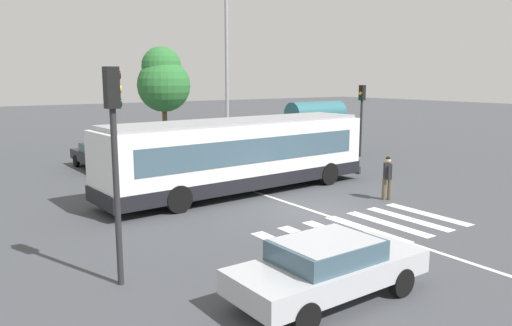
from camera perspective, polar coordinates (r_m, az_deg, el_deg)
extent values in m
plane|color=#424449|center=(17.98, 6.87, -5.52)|extent=(160.00, 160.00, 0.00)
cylinder|color=black|center=(23.98, 4.29, -0.39)|extent=(1.02, 0.36, 1.00)
cylinder|color=black|center=(22.33, 8.35, -1.23)|extent=(1.02, 0.36, 1.00)
cylinder|color=black|center=(19.76, -12.26, -2.78)|extent=(1.02, 0.36, 1.00)
cylinder|color=black|center=(17.73, -8.93, -4.12)|extent=(1.02, 0.36, 1.00)
cube|color=white|center=(20.37, -1.86, 1.03)|extent=(12.02, 3.27, 2.55)
cube|color=black|center=(20.55, -1.85, -1.73)|extent=(12.14, 3.30, 0.55)
cube|color=#3D5666|center=(20.33, -1.87, 1.88)|extent=(10.60, 3.23, 0.96)
cube|color=#3D5666|center=(24.30, 9.52, 2.80)|extent=(0.18, 2.24, 1.63)
cube|color=black|center=(24.21, 9.58, 4.90)|extent=(0.18, 1.94, 0.28)
cube|color=#99999E|center=(20.21, -1.89, 4.83)|extent=(11.53, 3.04, 0.16)
cube|color=#28282B|center=(24.59, 9.62, -0.42)|extent=(0.27, 2.55, 0.36)
cylinder|color=brown|center=(20.04, 14.55, -2.92)|extent=(0.16, 0.16, 0.85)
cylinder|color=brown|center=(20.08, 15.14, -2.92)|extent=(0.16, 0.16, 0.85)
cube|color=#232328|center=(19.92, 14.94, -0.89)|extent=(0.45, 0.48, 0.60)
cylinder|color=#232328|center=(19.69, 15.08, -1.10)|extent=(0.10, 0.10, 0.55)
cylinder|color=#232328|center=(20.15, 14.80, -0.85)|extent=(0.10, 0.10, 0.55)
sphere|color=tan|center=(19.85, 14.99, 0.28)|extent=(0.22, 0.22, 0.22)
sphere|color=black|center=(19.84, 15.00, 0.46)|extent=(0.19, 0.19, 0.19)
cylinder|color=black|center=(12.56, 10.31, -10.91)|extent=(0.64, 0.21, 0.64)
cylinder|color=black|center=(11.55, 16.45, -13.04)|extent=(0.64, 0.21, 0.64)
cylinder|color=black|center=(10.85, -0.31, -14.14)|extent=(0.64, 0.21, 0.64)
cylinder|color=black|center=(9.67, 5.72, -17.34)|extent=(0.64, 0.21, 0.64)
cube|color=#B7BABF|center=(10.96, 8.39, -12.18)|extent=(4.53, 1.91, 0.52)
cube|color=#3D5666|center=(10.74, 8.10, -9.92)|extent=(2.19, 1.64, 0.44)
cube|color=#B7BABF|center=(10.68, 8.13, -8.99)|extent=(2.01, 1.57, 0.09)
cylinder|color=black|center=(28.27, -20.00, 0.22)|extent=(0.22, 0.64, 0.64)
cylinder|color=black|center=(28.76, -16.80, 0.55)|extent=(0.22, 0.64, 0.64)
cylinder|color=black|center=(25.63, -18.26, -0.61)|extent=(0.22, 0.64, 0.64)
cylinder|color=black|center=(26.17, -14.78, -0.23)|extent=(0.22, 0.64, 0.64)
cube|color=black|center=(27.14, -17.52, 0.67)|extent=(1.93, 4.54, 0.52)
cube|color=#3D5666|center=(26.99, -17.52, 1.65)|extent=(1.65, 2.20, 0.44)
cube|color=black|center=(26.97, -17.54, 2.04)|extent=(1.58, 2.02, 0.09)
cylinder|color=black|center=(29.31, -14.59, 0.82)|extent=(0.24, 0.65, 0.64)
cylinder|color=black|center=(29.81, -11.50, 1.09)|extent=(0.24, 0.65, 0.64)
cylinder|color=black|center=(26.68, -12.91, 0.03)|extent=(0.24, 0.65, 0.64)
cylinder|color=black|center=(27.22, -9.56, 0.33)|extent=(0.24, 0.65, 0.64)
cube|color=white|center=(28.19, -12.19, 1.23)|extent=(2.12, 4.61, 0.52)
cube|color=#3D5666|center=(28.04, -12.17, 2.17)|extent=(1.75, 2.26, 0.44)
cube|color=white|center=(28.02, -12.18, 2.55)|extent=(1.66, 2.08, 0.09)
cylinder|color=black|center=(30.25, -9.75, 1.27)|extent=(0.22, 0.65, 0.64)
cylinder|color=black|center=(30.93, -6.89, 1.52)|extent=(0.22, 0.65, 0.64)
cylinder|color=black|center=(27.73, -7.52, 0.55)|extent=(0.22, 0.65, 0.64)
cylinder|color=black|center=(28.46, -4.47, 0.85)|extent=(0.22, 0.65, 0.64)
cube|color=#B7BABF|center=(29.28, -7.20, 1.68)|extent=(1.99, 4.57, 0.52)
cube|color=#3D5666|center=(29.14, -7.15, 2.60)|extent=(1.68, 2.22, 0.44)
cube|color=#B7BABF|center=(29.11, -7.16, 2.96)|extent=(1.60, 2.04, 0.09)
cylinder|color=black|center=(31.48, -5.55, 1.69)|extent=(0.24, 0.65, 0.64)
cylinder|color=black|center=(32.23, -2.87, 1.91)|extent=(0.24, 0.65, 0.64)
cylinder|color=black|center=(29.01, -3.16, 1.03)|extent=(0.24, 0.65, 0.64)
cylinder|color=black|center=(29.83, -0.32, 1.29)|extent=(0.24, 0.65, 0.64)
cube|color=#196B70|center=(30.58, -3.01, 2.09)|extent=(2.08, 4.60, 0.52)
cube|color=#3D5666|center=(30.44, -2.94, 2.96)|extent=(1.73, 2.25, 0.44)
cube|color=#196B70|center=(30.42, -2.94, 3.31)|extent=(1.64, 2.07, 0.09)
cylinder|color=black|center=(33.00, -1.58, 2.10)|extent=(0.24, 0.65, 0.64)
cylinder|color=black|center=(33.84, 0.89, 2.30)|extent=(0.24, 0.65, 0.64)
cylinder|color=black|center=(30.62, 0.97, 1.51)|extent=(0.24, 0.65, 0.64)
cylinder|color=black|center=(31.53, 3.56, 1.73)|extent=(0.24, 0.65, 0.64)
cube|color=#38383D|center=(32.19, 0.93, 2.49)|extent=(2.11, 4.61, 0.52)
cube|color=#3D5666|center=(32.06, 1.02, 3.32)|extent=(1.74, 2.26, 0.44)
cube|color=#38383D|center=(32.04, 1.02, 3.65)|extent=(1.65, 2.07, 0.09)
cylinder|color=#28282B|center=(11.58, -15.74, -4.02)|extent=(0.14, 0.14, 4.06)
cube|color=black|center=(11.27, -16.33, 8.34)|extent=(0.28, 0.32, 0.90)
cylinder|color=#410907|center=(11.32, -15.56, 9.74)|extent=(0.04, 0.20, 0.20)
cylinder|color=yellow|center=(11.32, -15.49, 8.23)|extent=(0.04, 0.20, 0.20)
cylinder|color=#093B10|center=(11.33, -15.43, 6.71)|extent=(0.04, 0.20, 0.20)
cylinder|color=#28282B|center=(30.58, 12.00, 3.90)|extent=(0.14, 0.14, 3.41)
cube|color=black|center=(30.44, 12.15, 7.93)|extent=(0.28, 0.32, 0.90)
cylinder|color=#410907|center=(30.31, 11.94, 8.44)|extent=(0.04, 0.20, 0.20)
cylinder|color=yellow|center=(30.32, 11.92, 7.87)|extent=(0.04, 0.20, 0.20)
cylinder|color=#093B10|center=(30.33, 11.90, 7.31)|extent=(0.04, 0.20, 0.20)
cylinder|color=#28282B|center=(30.84, 4.14, 3.10)|extent=(0.12, 0.12, 2.30)
cylinder|color=#28282B|center=(33.41, 9.40, 3.51)|extent=(0.12, 0.12, 2.30)
cube|color=slate|center=(32.60, 6.07, 3.63)|extent=(3.76, 0.04, 1.93)
cylinder|color=#2D6670|center=(31.97, 6.93, 5.68)|extent=(3.99, 1.54, 1.54)
cube|color=#4C3823|center=(32.18, 6.85, 2.07)|extent=(3.13, 0.36, 0.08)
cylinder|color=#939399|center=(29.12, -3.38, 10.16)|extent=(0.20, 0.20, 9.85)
cylinder|color=brown|center=(37.13, -10.46, 4.52)|extent=(0.36, 0.36, 2.85)
sphere|color=#2D7033|center=(36.99, -10.59, 8.79)|extent=(3.85, 3.85, 3.85)
sphere|color=#2D7033|center=(37.13, -10.85, 10.86)|extent=(2.89, 2.89, 2.89)
cube|color=silver|center=(14.16, 3.99, -9.70)|extent=(0.45, 3.38, 0.01)
cube|color=silver|center=(14.79, 7.12, -8.90)|extent=(0.45, 3.38, 0.01)
cube|color=silver|center=(15.46, 9.98, -8.14)|extent=(0.45, 3.38, 0.01)
cube|color=silver|center=(16.16, 12.58, -7.43)|extent=(0.45, 3.38, 0.01)
cube|color=silver|center=(16.90, 14.96, -6.77)|extent=(0.45, 3.38, 0.01)
cube|color=silver|center=(17.66, 17.13, -6.16)|extent=(0.45, 3.38, 0.01)
cube|color=silver|center=(18.45, 19.11, -5.59)|extent=(0.45, 3.38, 0.01)
cube|color=silver|center=(19.43, 2.80, -4.29)|extent=(0.16, 24.00, 0.01)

